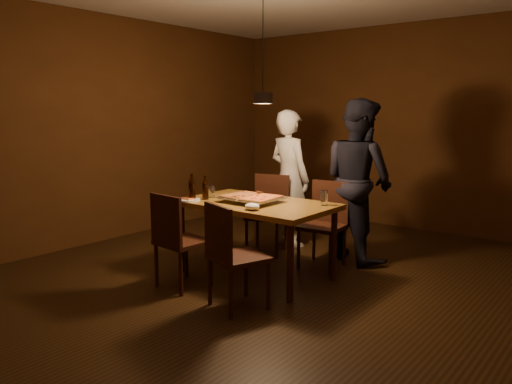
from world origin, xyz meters
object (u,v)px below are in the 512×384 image
Objects in this scene: beer_bottle_b at (205,188)px; plate_slice at (188,200)px; beer_bottle_a at (192,187)px; chair_far_right at (326,216)px; diner_white at (289,179)px; dining_table at (256,209)px; chair_near_right at (230,247)px; pendant_lamp at (263,97)px; pizza_tray at (251,200)px; chair_far_left at (269,206)px; chair_near_left at (176,232)px; diner_dark at (358,180)px.

beer_bottle_b reaches higher than plate_slice.
beer_bottle_a is at bearing -122.79° from beer_bottle_b.
diner_white reaches higher than chair_far_right.
beer_bottle_a reaches higher than beer_bottle_b.
beer_bottle_a is (-0.92, -1.06, 0.35)m from chair_far_right.
diner_white is (0.09, 1.35, -0.05)m from beer_bottle_b.
plate_slice is at bearing -148.21° from dining_table.
chair_near_right is 0.48× the size of pendant_lamp.
pizza_tray reaches higher than plate_slice.
chair_far_right is at bearing 158.15° from chair_far_left.
dining_table is at bearing 154.89° from pendant_lamp.
dining_table is 1.36× the size of pendant_lamp.
chair_near_left is 2.00× the size of plate_slice.
chair_far_left is 1.07m from diner_dark.
chair_far_right is 1.81× the size of beer_bottle_a.
chair_far_left reaches higher than dining_table.
diner_dark is at bearing 72.61° from pendant_lamp.
chair_far_left is 0.30× the size of diner_dark.
dining_table is 2.82× the size of chair_near_right.
pendant_lamp is (0.69, 0.26, 0.88)m from beer_bottle_a.
diner_white is at bearing 101.98° from pizza_tray.
diner_dark reaches higher than dining_table.
plate_slice is (-0.02, -0.04, -0.12)m from beer_bottle_a.
diner_white is 0.93× the size of diner_dark.
plate_slice reaches higher than dining_table.
diner_white reaches higher than pizza_tray.
chair_far_right is at bearing 68.81° from chair_near_left.
diner_white reaches higher than dining_table.
beer_bottle_a is (-0.53, -0.29, 0.11)m from pizza_tray.
pizza_tray is 0.61m from beer_bottle_a.
chair_far_left reaches higher than plate_slice.
chair_near_left is at bearing 104.40° from diner_white.
chair_near_right is 0.90m from pizza_tray.
diner_dark is (1.07, 1.47, -0.00)m from beer_bottle_a.
beer_bottle_b is 0.21m from plate_slice.
chair_far_left reaches higher than pizza_tray.
pizza_tray is 2.27× the size of plate_slice.
pendant_lamp is at bearing 13.19° from beer_bottle_b.
chair_near_left is 2.11m from diner_dark.
chair_far_right is 0.56m from diner_dark.
pizza_tray is 0.64m from plate_slice.
chair_far_right is 0.91m from diner_white.
chair_far_right is 0.90m from pizza_tray.
dining_table is 0.91m from chair_far_left.
beer_bottle_b is (-0.45, -0.17, 0.10)m from pizza_tray.
diner_dark is 1.55m from pendant_lamp.
beer_bottle_b is 1.36m from diner_white.
plate_slice is at bearing 95.94° from diner_white.
diner_white is 0.92m from diner_dark.
dining_table is 0.11m from pizza_tray.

